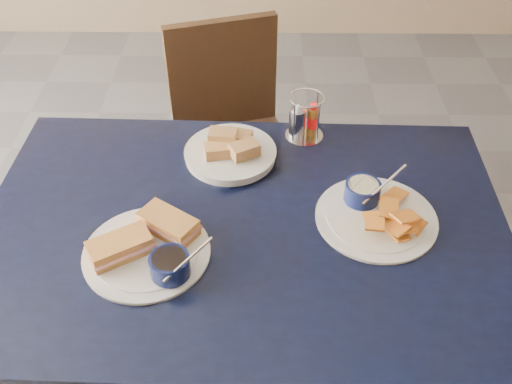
{
  "coord_description": "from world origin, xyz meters",
  "views": [
    {
      "loc": [
        0.12,
        -0.99,
        1.74
      ],
      "look_at": [
        0.11,
        0.03,
        0.82
      ],
      "focal_mm": 40.0,
      "sensor_mm": 36.0,
      "label": 1
    }
  ],
  "objects_px": {
    "chair_far": "(237,123)",
    "plantain_plate": "(374,210)",
    "sandwich_plate": "(150,247)",
    "bread_basket": "(231,151)",
    "dining_table": "(244,241)",
    "condiment_caddy": "(303,120)"
  },
  "relations": [
    {
      "from": "chair_far",
      "to": "plantain_plate",
      "type": "relative_size",
      "value": 2.88
    },
    {
      "from": "sandwich_plate",
      "to": "bread_basket",
      "type": "xyz_separation_m",
      "value": [
        0.17,
        0.36,
        -0.0
      ]
    },
    {
      "from": "dining_table",
      "to": "bread_basket",
      "type": "relative_size",
      "value": 5.27
    },
    {
      "from": "dining_table",
      "to": "chair_far",
      "type": "height_order",
      "value": "chair_far"
    },
    {
      "from": "chair_far",
      "to": "plantain_plate",
      "type": "bearing_deg",
      "value": -63.69
    },
    {
      "from": "bread_basket",
      "to": "condiment_caddy",
      "type": "distance_m",
      "value": 0.23
    },
    {
      "from": "chair_far",
      "to": "condiment_caddy",
      "type": "bearing_deg",
      "value": -63.48
    },
    {
      "from": "plantain_plate",
      "to": "condiment_caddy",
      "type": "bearing_deg",
      "value": 116.04
    },
    {
      "from": "bread_basket",
      "to": "chair_far",
      "type": "bearing_deg",
      "value": 90.89
    },
    {
      "from": "chair_far",
      "to": "sandwich_plate",
      "type": "bearing_deg",
      "value": -100.28
    },
    {
      "from": "sandwich_plate",
      "to": "plantain_plate",
      "type": "relative_size",
      "value": 1.04
    },
    {
      "from": "dining_table",
      "to": "sandwich_plate",
      "type": "bearing_deg",
      "value": -155.07
    },
    {
      "from": "sandwich_plate",
      "to": "condiment_caddy",
      "type": "relative_size",
      "value": 2.3
    },
    {
      "from": "dining_table",
      "to": "condiment_caddy",
      "type": "bearing_deg",
      "value": 65.95
    },
    {
      "from": "dining_table",
      "to": "plantain_plate",
      "type": "height_order",
      "value": "plantain_plate"
    },
    {
      "from": "chair_far",
      "to": "bread_basket",
      "type": "distance_m",
      "value": 0.59
    },
    {
      "from": "sandwich_plate",
      "to": "plantain_plate",
      "type": "height_order",
      "value": "same"
    },
    {
      "from": "dining_table",
      "to": "sandwich_plate",
      "type": "distance_m",
      "value": 0.25
    },
    {
      "from": "sandwich_plate",
      "to": "chair_far",
      "type": "bearing_deg",
      "value": 79.72
    },
    {
      "from": "chair_far",
      "to": "sandwich_plate",
      "type": "distance_m",
      "value": 0.94
    },
    {
      "from": "sandwich_plate",
      "to": "bread_basket",
      "type": "distance_m",
      "value": 0.4
    },
    {
      "from": "dining_table",
      "to": "bread_basket",
      "type": "distance_m",
      "value": 0.28
    }
  ]
}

